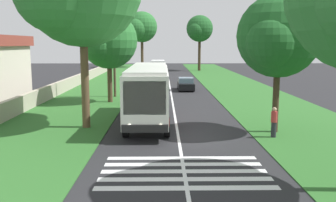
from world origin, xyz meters
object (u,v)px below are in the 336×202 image
Objects in this scene: trailing_car_1 at (156,78)px; roadside_tree_left_2 at (141,28)px; roadside_tree_left_0 at (108,42)px; roadside_tree_right_0 at (199,29)px; roadside_tree_right_1 at (277,38)px; trailing_car_0 at (186,84)px; trailing_minibus_0 at (158,67)px; coach_bus at (149,90)px; utility_pole at (114,51)px; pedestrian at (274,122)px.

roadside_tree_left_2 reaches higher than trailing_car_1.
trailing_car_1 is 17.97m from roadside_tree_left_0.
roadside_tree_right_1 is (-51.07, 0.46, -2.39)m from roadside_tree_right_0.
trailing_minibus_0 reaches higher than trailing_car_0.
coach_bus is 17.88m from trailing_car_0.
trailing_minibus_0 is 27.95m from roadside_tree_left_0.
utility_pole is (-24.04, 3.92, 2.92)m from trailing_minibus_0.
trailing_minibus_0 is 0.75× the size of roadside_tree_right_1.
utility_pole reaches higher than trailing_minibus_0.
trailing_car_1 is 29.88m from roadside_tree_right_1.
pedestrian is (-1.32, 0.34, -4.61)m from roadside_tree_right_1.
trailing_minibus_0 is at bearing -9.27° from utility_pole.
roadside_tree_left_0 is 3.47m from utility_pole.
roadside_tree_right_1 is (-39.00, -7.29, 3.97)m from trailing_minibus_0.
roadside_tree_right_0 reaches higher than trailing_car_0.
trailing_minibus_0 is at bearing -0.98° from trailing_car_1.
utility_pole reaches higher than pedestrian.
roadside_tree_right_0 is 52.86m from pedestrian.
trailing_minibus_0 is 3.55× the size of pedestrian.
utility_pole is at bearing 162.09° from roadside_tree_right_0.
roadside_tree_left_2 is 7.19× the size of pedestrian.
coach_bus is 1.86× the size of trailing_minibus_0.
pedestrian is at bearing -139.64° from roadside_tree_left_0.
coach_bus is 1.30× the size of utility_pole.
utility_pole is at bearing -1.91° from roadside_tree_left_0.
roadside_tree_left_2 is 64.35m from pedestrian.
coach_bus is 12.86m from utility_pole.
pedestrian is at bearing -170.22° from trailing_minibus_0.
roadside_tree_right_0 is at bearing -131.98° from roadside_tree_left_2.
roadside_tree_left_2 is 1.15× the size of roadside_tree_right_0.
coach_bus is 1.40× the size of roadside_tree_right_1.
roadside_tree_right_0 reaches higher than coach_bus.
trailing_car_0 is at bearing -169.89° from roadside_tree_left_2.
roadside_tree_right_0 reaches higher than pedestrian.
roadside_tree_left_2 is at bearing 9.86° from pedestrian.
coach_bus is at bearing -155.98° from roadside_tree_left_0.
trailing_car_0 is at bearing -40.28° from roadside_tree_left_0.
roadside_tree_right_0 is 1.32× the size of roadside_tree_right_1.
pedestrian is (-62.94, -10.94, -7.71)m from roadside_tree_left_2.
trailing_car_0 is 0.35× the size of roadside_tree_left_2.
pedestrian is at bearing -166.56° from trailing_car_1.
coach_bus is at bearing 170.70° from roadside_tree_right_0.
utility_pole reaches higher than coach_bus.
coach_bus is 1.06× the size of roadside_tree_right_0.
coach_bus is 25.68m from trailing_car_1.
roadside_tree_left_2 is 1.42× the size of utility_pole.
trailing_car_0 is 0.54× the size of roadside_tree_right_1.
trailing_minibus_0 is (18.65, 3.37, 0.88)m from trailing_car_0.
trailing_car_0 is at bearing -53.52° from utility_pole.
roadside_tree_left_2 is at bearing 6.56° from trailing_car_1.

